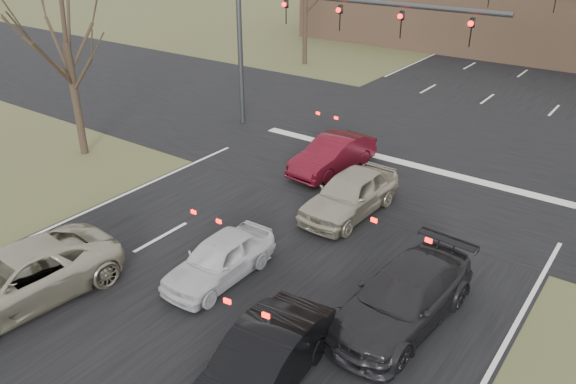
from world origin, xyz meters
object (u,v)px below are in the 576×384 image
car_white_sedan (220,259)px  car_silver_ahead (350,193)px  mast_arm_near (298,24)px  car_black_hatch (261,363)px  car_silver_suv (17,279)px  car_red_ahead (333,155)px  car_charcoal_sedan (403,297)px

car_white_sedan → car_silver_ahead: (1.00, 5.45, 0.12)m
mast_arm_near → car_silver_ahead: bearing=-41.5°
car_black_hatch → car_silver_ahead: bearing=101.1°
mast_arm_near → car_black_hatch: 16.06m
car_silver_suv → car_white_sedan: bearing=53.7°
mast_arm_near → car_red_ahead: bearing=-35.1°
car_charcoal_sedan → car_red_ahead: 9.34m
car_red_ahead → car_silver_ahead: 3.59m
car_white_sedan → car_red_ahead: car_red_ahead is taller
car_silver_suv → car_charcoal_sedan: size_ratio=1.08×
car_white_sedan → car_black_hatch: (3.50, -2.56, 0.07)m
car_silver_ahead → mast_arm_near: bearing=140.5°
mast_arm_near → car_silver_ahead: size_ratio=2.76×
mast_arm_near → car_red_ahead: (3.37, -2.37, -4.38)m
car_silver_ahead → car_white_sedan: bearing=-98.3°
car_white_sedan → car_black_hatch: 4.34m
car_black_hatch → car_red_ahead: bearing=108.2°
car_black_hatch → car_charcoal_sedan: 4.08m
mast_arm_near → car_white_sedan: mast_arm_near is taller
car_silver_suv → car_white_sedan: size_ratio=1.44×
car_red_ahead → car_silver_ahead: bearing=-44.0°
car_charcoal_sedan → car_silver_ahead: 5.75m
car_silver_ahead → car_red_ahead: bearing=133.2°
car_white_sedan → car_silver_ahead: 5.54m
mast_arm_near → car_charcoal_sedan: mast_arm_near is taller
car_red_ahead → car_silver_suv: bearing=-95.1°
car_black_hatch → car_charcoal_sedan: car_charcoal_sedan is taller
car_white_sedan → car_black_hatch: car_black_hatch is taller
mast_arm_near → car_charcoal_sedan: bearing=-43.8°
mast_arm_near → car_silver_ahead: (5.73, -5.07, -4.32)m
car_white_sedan → car_red_ahead: bearing=98.7°
mast_arm_near → car_white_sedan: size_ratio=3.29×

